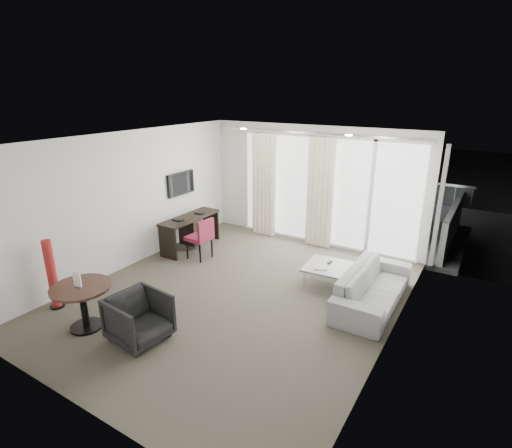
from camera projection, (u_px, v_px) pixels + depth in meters
The scene contains 28 objects.
floor at pixel (238, 295), 6.79m from camera, with size 5.00×6.00×0.00m, color #4B473B.
ceiling at pixel (235, 140), 5.95m from camera, with size 5.00×6.00×0.00m, color white.
wall_left at pixel (128, 201), 7.61m from camera, with size 0.00×6.00×2.60m, color silver.
wall_right at pixel (397, 255), 5.13m from camera, with size 0.00×6.00×2.60m, color silver.
wall_front at pixel (66, 305), 3.95m from camera, with size 5.00×0.00×2.60m, color silver.
window_panel at pixel (325, 192), 8.66m from camera, with size 4.00×0.02×2.38m, color white, non-canonical shape.
window_frame at pixel (325, 192), 8.65m from camera, with size 4.10×0.06×2.44m, color white, non-canonical shape.
curtain_left at pixel (264, 185), 9.24m from camera, with size 0.60×0.20×2.38m, color beige, non-canonical shape.
curtain_right at pixel (320, 193), 8.55m from camera, with size 0.60×0.20×2.38m, color beige, non-canonical shape.
curtain_track at pixel (312, 133), 8.27m from camera, with size 4.80×0.04×0.04m, color #B2B2B7, non-canonical shape.
downlight_a at pixel (243, 129), 7.69m from camera, with size 0.12×0.12×0.02m, color #FFE0B2.
downlight_b at pixel (349, 135), 6.65m from camera, with size 0.12×0.12×0.02m, color #FFE0B2.
desk at pixel (191, 232), 8.69m from camera, with size 0.47×1.52×0.71m, color black, non-canonical shape.
tv at pixel (181, 184), 8.74m from camera, with size 0.05×0.80×0.50m, color black, non-canonical shape.
desk_chair at pixel (199, 238), 8.13m from camera, with size 0.47×0.44×0.87m, color maroon, non-canonical shape.
round_table at pixel (84, 307), 5.76m from camera, with size 0.84×0.84×0.67m, color #3A2217, non-canonical shape.
menu_card at pixel (78, 284), 5.63m from camera, with size 0.13×0.02×0.24m, color white, non-canonical shape.
red_lamp at pixel (52, 274), 6.24m from camera, with size 0.23×0.23×1.14m, color #A42120.
tub_armchair at pixel (139, 318), 5.48m from camera, with size 0.72×0.74×0.67m, color black.
coffee_table at pixel (328, 275), 7.12m from camera, with size 0.79×0.79×0.35m, color gray, non-canonical shape.
remote at pixel (329, 262), 7.18m from camera, with size 0.05×0.16×0.02m, color black, non-canonical shape.
magazine at pixel (321, 267), 7.01m from camera, with size 0.21×0.27×0.02m, color gray, non-canonical shape.
sofa at pixel (373, 287), 6.43m from camera, with size 2.03×0.80×0.59m, color gray.
terrace_slab at pixel (345, 227), 10.29m from camera, with size 5.60×3.00×0.12m, color #4D4D50.
rattan_chair_a at pixel (350, 221), 9.38m from camera, with size 0.52×0.52×0.76m, color #48321F, non-canonical shape.
rattan_chair_b at pixel (413, 224), 9.00m from camera, with size 0.59×0.59×0.86m, color #48321F, non-canonical shape.
rattan_table at pixel (394, 233), 8.95m from camera, with size 0.51×0.51×0.51m, color #48321F, non-canonical shape.
balustrade at pixel (364, 194), 11.28m from camera, with size 5.50×0.06×1.05m, color #B2B2B7, non-canonical shape.
Camera 1 is at (3.43, -4.98, 3.34)m, focal length 28.00 mm.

